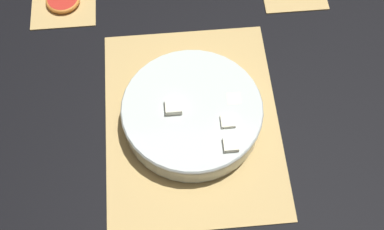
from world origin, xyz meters
TOP-DOWN VIEW (x-y plane):
  - ground_plane at (0.00, 0.00)m, footprint 6.00×6.00m
  - bamboo_mat_center at (0.00, 0.00)m, footprint 0.46×0.35m
  - coaster_mat_near_left at (-0.34, -0.27)m, footprint 0.15×0.15m
  - fruit_salad_bowl at (-0.00, 0.00)m, footprint 0.28×0.28m
  - grapefruit_slice at (-0.34, -0.27)m, footprint 0.08×0.08m

SIDE VIEW (x-z plane):
  - ground_plane at x=0.00m, z-range 0.00..0.00m
  - coaster_mat_near_left at x=-0.34m, z-range 0.00..0.01m
  - bamboo_mat_center at x=0.00m, z-range 0.00..0.01m
  - grapefruit_slice at x=-0.34m, z-range 0.01..0.02m
  - fruit_salad_bowl at x=0.00m, z-range 0.00..0.07m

